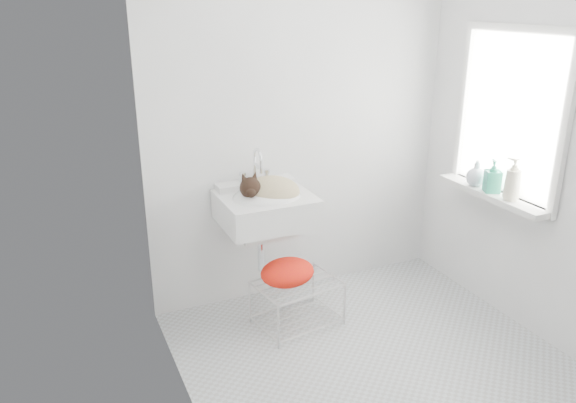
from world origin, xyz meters
name	(u,v)px	position (x,y,z in m)	size (l,w,h in m)	color
floor	(370,355)	(0.00, 0.00, 0.00)	(2.20, 2.00, 0.02)	#B8BEC2
back_wall	(301,121)	(0.00, 1.00, 1.25)	(2.20, 0.02, 2.50)	white
right_wall	(535,137)	(1.10, 0.00, 1.25)	(0.02, 2.00, 2.50)	white
left_wall	(178,183)	(-1.10, 0.00, 1.25)	(0.02, 2.00, 2.50)	white
window_glass	(511,115)	(1.09, 0.20, 1.35)	(0.01, 0.80, 1.00)	white
window_frame	(509,115)	(1.07, 0.20, 1.35)	(0.04, 0.90, 1.10)	white
windowsill	(492,195)	(1.01, 0.20, 0.83)	(0.16, 0.88, 0.04)	white
sink	(266,195)	(-0.37, 0.74, 0.85)	(0.59, 0.51, 0.24)	white
faucet	(255,167)	(-0.37, 0.92, 0.99)	(0.21, 0.15, 0.21)	silver
cat	(269,190)	(-0.36, 0.72, 0.89)	(0.43, 0.37, 0.25)	#C8B983
wire_rack	(297,303)	(-0.25, 0.51, 0.15)	(0.52, 0.36, 0.31)	beige
towel	(287,279)	(-0.32, 0.52, 0.34)	(0.36, 0.26, 0.15)	#FA4000
bottle_a	(510,200)	(1.00, 0.03, 0.85)	(0.09, 0.09, 0.23)	#F0E9CA
bottle_b	(491,192)	(1.00, 0.20, 0.85)	(0.10, 0.10, 0.21)	#279474
bottle_c	(475,185)	(1.00, 0.35, 0.85)	(0.13, 0.13, 0.17)	silver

